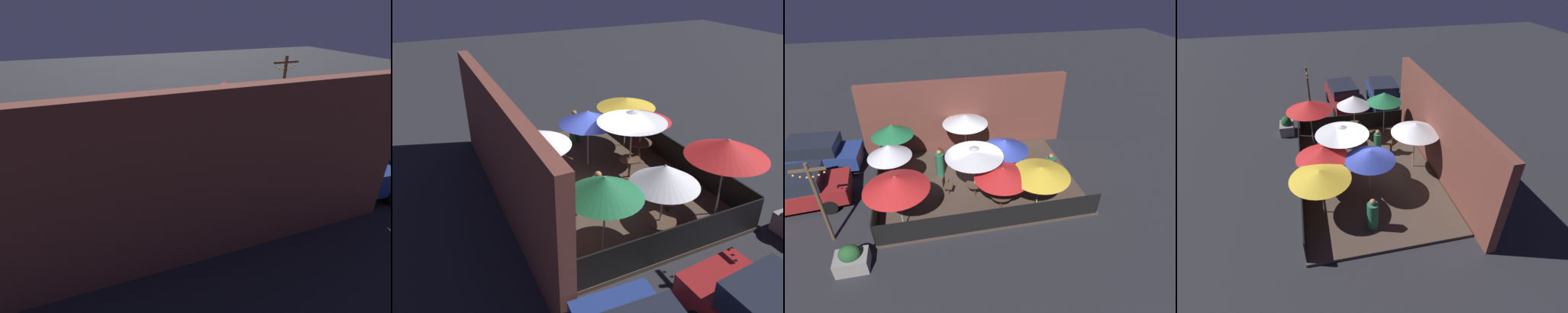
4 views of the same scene
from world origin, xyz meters
TOP-DOWN VIEW (x-y plane):
  - ground_plane at (0.00, 0.00)m, footprint 60.00×60.00m
  - patio_deck at (0.00, 0.00)m, footprint 8.63×5.96m
  - building_wall at (0.00, 3.21)m, footprint 10.23×0.36m
  - fence_front at (0.00, -2.94)m, footprint 8.43×0.05m
  - fence_side_left at (-4.27, 0.00)m, footprint 0.05×5.76m
  - patio_umbrella_0 at (0.54, -1.98)m, footprint 2.14×2.14m
  - patio_umbrella_1 at (-0.35, -1.03)m, footprint 2.29×2.29m
  - patio_umbrella_2 at (-3.61, 0.02)m, footprint 1.77×1.77m
  - patio_umbrella_3 at (-3.55, 1.63)m, footprint 1.86×1.86m
  - patio_umbrella_4 at (1.12, -0.15)m, footprint 2.07×2.07m
  - patio_umbrella_5 at (1.96, -2.17)m, footprint 2.28×2.28m
  - patio_umbrella_6 at (-0.19, 2.20)m, footprint 2.18×2.18m
  - patio_umbrella_7 at (-3.27, -2.26)m, footprint 2.29×2.29m
  - dining_table_0 at (0.54, -1.98)m, footprint 0.88×0.88m
  - dining_table_1 at (-0.35, -1.03)m, footprint 0.71×0.71m
  - dining_table_2 at (-3.61, 0.02)m, footprint 0.84×0.84m
  - patio_chair_0 at (-2.77, -0.87)m, footprint 0.57×0.57m
  - patio_chair_1 at (-1.49, -0.65)m, footprint 0.51×0.51m
  - patio_chair_2 at (-1.56, 1.57)m, footprint 0.56×0.56m
  - patron_0 at (3.15, -0.49)m, footprint 0.50×0.50m
  - patron_1 at (-1.62, 0.83)m, footprint 0.47×0.47m
  - planter_box at (-4.92, -3.62)m, footprint 1.06×0.74m
  - light_post at (-5.82, -2.18)m, footprint 1.10×0.12m
  - parked_car_0 at (-7.55, -0.04)m, footprint 4.40×2.05m
  - parked_car_1 at (-7.31, 2.56)m, footprint 4.22×1.99m

SIDE VIEW (x-z plane):
  - ground_plane at x=0.00m, z-range 0.00..0.00m
  - patio_deck at x=0.00m, z-range 0.00..0.12m
  - planter_box at x=-4.92m, z-range -0.08..0.94m
  - fence_front at x=0.00m, z-range 0.12..1.07m
  - fence_side_left at x=-4.27m, z-range 0.12..1.07m
  - patio_chair_1 at x=-1.49m, z-range 0.16..1.06m
  - patio_chair_0 at x=-2.77m, z-range 0.17..1.11m
  - patio_chair_2 at x=-1.56m, z-range 0.17..1.12m
  - dining_table_1 at x=-0.35m, z-range 0.32..1.03m
  - dining_table_2 at x=-3.61m, z-range 0.33..1.04m
  - patron_1 at x=-1.62m, z-range 0.05..1.38m
  - patron_0 at x=3.15m, z-range 0.05..1.40m
  - dining_table_0 at x=0.54m, z-range 0.35..1.12m
  - parked_car_1 at x=-7.31m, z-range 0.03..1.65m
  - parked_car_0 at x=-7.55m, z-range 0.04..1.66m
  - building_wall at x=0.00m, z-range 0.00..3.78m
  - light_post at x=-5.82m, z-range 0.22..3.59m
  - patio_umbrella_0 at x=0.54m, z-range 0.91..2.94m
  - patio_umbrella_5 at x=1.96m, z-range 0.93..2.94m
  - patio_umbrella_4 at x=1.12m, z-range 0.92..2.99m
  - patio_umbrella_6 at x=-0.19m, z-range 1.03..3.30m
  - patio_umbrella_2 at x=-3.61m, z-range 1.01..3.34m
  - patio_umbrella_3 at x=-3.55m, z-range 1.05..3.42m
  - patio_umbrella_7 at x=-3.27m, z-range 1.07..3.49m
  - patio_umbrella_1 at x=-0.35m, z-range 1.15..3.60m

